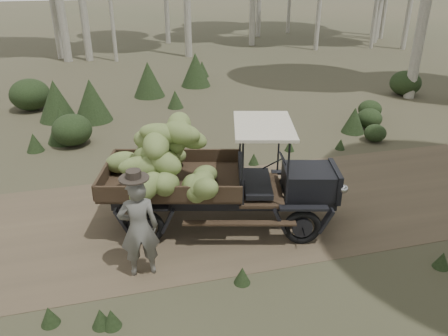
{
  "coord_description": "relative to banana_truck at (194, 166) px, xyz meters",
  "views": [
    {
      "loc": [
        -1.04,
        -7.45,
        4.64
      ],
      "look_at": [
        0.83,
        -0.34,
        1.18
      ],
      "focal_mm": 35.0,
      "sensor_mm": 36.0,
      "label": 1
    }
  ],
  "objects": [
    {
      "name": "undergrowth",
      "position": [
        0.28,
        1.35,
        -0.73
      ],
      "size": [
        23.29,
        23.87,
        1.37
      ],
      "color": "#233319",
      "rests_on": "ground"
    },
    {
      "name": "farmer",
      "position": [
        -1.12,
        -1.18,
        -0.4
      ],
      "size": [
        0.63,
        0.46,
        1.87
      ],
      "rotation": [
        0.0,
        0.0,
        3.14
      ],
      "color": "#62615A",
      "rests_on": "ground"
    },
    {
      "name": "dirt_track",
      "position": [
        -0.26,
        0.32,
        -1.28
      ],
      "size": [
        70.0,
        4.0,
        0.01
      ],
      "primitive_type": "cube",
      "color": "brown",
      "rests_on": "ground"
    },
    {
      "name": "banana_truck",
      "position": [
        0.0,
        0.0,
        0.0
      ],
      "size": [
        4.65,
        2.59,
        2.23
      ],
      "rotation": [
        0.0,
        0.0,
        -0.26
      ],
      "color": "black",
      "rests_on": "ground"
    },
    {
      "name": "ground",
      "position": [
        -0.26,
        0.32,
        -1.28
      ],
      "size": [
        120.0,
        120.0,
        0.0
      ],
      "primitive_type": "plane",
      "color": "#473D2B",
      "rests_on": "ground"
    }
  ]
}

